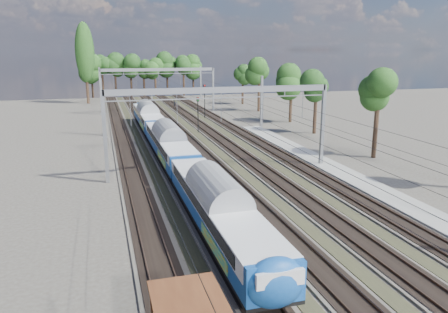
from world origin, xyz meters
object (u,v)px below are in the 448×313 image
object	(u,v)px
emu_train	(169,141)
worker	(174,103)
signal_far	(205,97)
signal_near	(198,110)

from	to	relation	value
emu_train	worker	world-z (taller)	emu_train
worker	signal_far	size ratio (longest dim) A/B	0.30
signal_near	signal_far	size ratio (longest dim) A/B	0.88
worker	signal_near	distance (m)	32.22
emu_train	worker	bearing A→B (deg)	79.89
signal_near	signal_far	xyz separation A→B (m)	(4.45, 14.30, 0.47)
emu_train	worker	distance (m)	50.45
worker	signal_far	bearing A→B (deg)	168.26
emu_train	signal_near	xyz separation A→B (m)	(7.22, 17.56, 0.88)
signal_near	signal_far	world-z (taller)	signal_far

